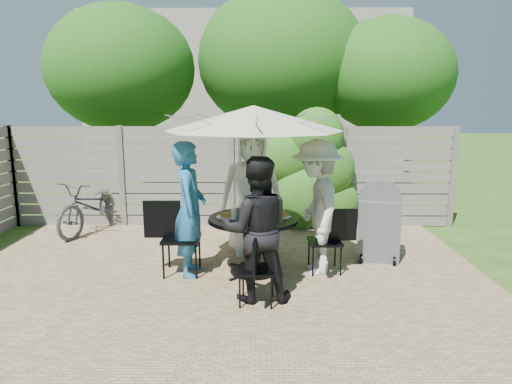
{
  "coord_description": "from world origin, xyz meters",
  "views": [
    {
      "loc": [
        0.53,
        -5.18,
        2.24
      ],
      "look_at": [
        0.47,
        0.82,
        1.07
      ],
      "focal_mm": 32.0,
      "sensor_mm": 36.0,
      "label": 1
    }
  ],
  "objects_px": {
    "plate_left": "(226,216)",
    "plate_right": "(281,215)",
    "glass_front": "(263,217)",
    "bbq_grill": "(379,224)",
    "chair_left": "(181,253)",
    "person_left": "(190,209)",
    "glass_right": "(273,210)",
    "patio_table": "(254,234)",
    "plate_front": "(255,222)",
    "syrup_jug": "(249,210)",
    "person_right": "(317,208)",
    "glass_left": "(234,214)",
    "person_back": "(252,192)",
    "person_front": "(256,230)",
    "plate_back": "(253,209)",
    "chair_back": "(251,234)",
    "bicycle": "(95,206)",
    "umbrella": "(254,118)",
    "chair_front": "(257,283)",
    "coffee_cup": "(260,209)",
    "plate_extra": "(269,221)",
    "chair_right": "(326,253)"
  },
  "relations": [
    {
      "from": "person_left",
      "to": "plate_right",
      "type": "relative_size",
      "value": 6.82
    },
    {
      "from": "person_back",
      "to": "person_right",
      "type": "xyz_separation_m",
      "value": [
        0.87,
        -0.79,
        -0.05
      ]
    },
    {
      "from": "plate_back",
      "to": "plate_right",
      "type": "relative_size",
      "value": 1.0
    },
    {
      "from": "chair_right",
      "to": "person_back",
      "type": "bearing_deg",
      "value": -40.2
    },
    {
      "from": "person_back",
      "to": "coffee_cup",
      "type": "relative_size",
      "value": 15.83
    },
    {
      "from": "chair_back",
      "to": "chair_left",
      "type": "height_order",
      "value": "chair_left"
    },
    {
      "from": "chair_left",
      "to": "plate_left",
      "type": "xyz_separation_m",
      "value": [
        0.61,
        0.03,
        0.5
      ]
    },
    {
      "from": "plate_left",
      "to": "glass_left",
      "type": "relative_size",
      "value": 1.86
    },
    {
      "from": "person_left",
      "to": "glass_right",
      "type": "distance_m",
      "value": 1.1
    },
    {
      "from": "person_front",
      "to": "plate_back",
      "type": "distance_m",
      "value": 1.19
    },
    {
      "from": "umbrella",
      "to": "bbq_grill",
      "type": "distance_m",
      "value": 2.41
    },
    {
      "from": "person_front",
      "to": "glass_front",
      "type": "height_order",
      "value": "person_front"
    },
    {
      "from": "person_left",
      "to": "plate_extra",
      "type": "distance_m",
      "value": 1.06
    },
    {
      "from": "chair_left",
      "to": "person_right",
      "type": "relative_size",
      "value": 0.56
    },
    {
      "from": "chair_front",
      "to": "person_right",
      "type": "distance_m",
      "value": 1.43
    },
    {
      "from": "plate_left",
      "to": "plate_right",
      "type": "height_order",
      "value": "same"
    },
    {
      "from": "person_back",
      "to": "plate_left",
      "type": "relative_size",
      "value": 7.31
    },
    {
      "from": "glass_front",
      "to": "coffee_cup",
      "type": "distance_m",
      "value": 0.48
    },
    {
      "from": "glass_front",
      "to": "bbq_grill",
      "type": "relative_size",
      "value": 0.12
    },
    {
      "from": "plate_front",
      "to": "glass_right",
      "type": "relative_size",
      "value": 1.86
    },
    {
      "from": "person_front",
      "to": "bicycle",
      "type": "height_order",
      "value": "person_front"
    },
    {
      "from": "chair_right",
      "to": "bicycle",
      "type": "distance_m",
      "value": 4.26
    },
    {
      "from": "umbrella",
      "to": "bicycle",
      "type": "xyz_separation_m",
      "value": [
        -2.83,
        1.98,
        -1.58
      ]
    },
    {
      "from": "plate_back",
      "to": "chair_front",
      "type": "bearing_deg",
      "value": -87.12
    },
    {
      "from": "plate_back",
      "to": "plate_right",
      "type": "height_order",
      "value": "same"
    },
    {
      "from": "chair_back",
      "to": "person_right",
      "type": "xyz_separation_m",
      "value": [
        0.88,
        -0.92,
        0.63
      ]
    },
    {
      "from": "chair_left",
      "to": "person_left",
      "type": "bearing_deg",
      "value": 1.28
    },
    {
      "from": "chair_right",
      "to": "plate_right",
      "type": "distance_m",
      "value": 0.81
    },
    {
      "from": "syrup_jug",
      "to": "glass_left",
      "type": "bearing_deg",
      "value": -139.24
    },
    {
      "from": "person_back",
      "to": "person_right",
      "type": "relative_size",
      "value": 1.06
    },
    {
      "from": "plate_left",
      "to": "syrup_jug",
      "type": "relative_size",
      "value": 1.62
    },
    {
      "from": "person_front",
      "to": "plate_back",
      "type": "bearing_deg",
      "value": -90.0
    },
    {
      "from": "person_right",
      "to": "glass_right",
      "type": "bearing_deg",
      "value": -100.42
    },
    {
      "from": "umbrella",
      "to": "person_right",
      "type": "distance_m",
      "value": 1.43
    },
    {
      "from": "patio_table",
      "to": "plate_front",
      "type": "bearing_deg",
      "value": -87.05
    },
    {
      "from": "chair_back",
      "to": "person_left",
      "type": "bearing_deg",
      "value": -45.61
    },
    {
      "from": "person_back",
      "to": "plate_extra",
      "type": "relative_size",
      "value": 7.92
    },
    {
      "from": "plate_front",
      "to": "glass_front",
      "type": "relative_size",
      "value": 1.86
    },
    {
      "from": "chair_front",
      "to": "glass_left",
      "type": "xyz_separation_m",
      "value": [
        -0.3,
        0.84,
        0.59
      ]
    },
    {
      "from": "plate_right",
      "to": "syrup_jug",
      "type": "xyz_separation_m",
      "value": [
        -0.42,
        0.03,
        0.06
      ]
    },
    {
      "from": "plate_front",
      "to": "umbrella",
      "type": "bearing_deg",
      "value": 92.95
    },
    {
      "from": "patio_table",
      "to": "bicycle",
      "type": "distance_m",
      "value": 3.45
    },
    {
      "from": "chair_left",
      "to": "person_front",
      "type": "distance_m",
      "value": 1.38
    },
    {
      "from": "patio_table",
      "to": "plate_front",
      "type": "relative_size",
      "value": 4.77
    },
    {
      "from": "chair_left",
      "to": "bicycle",
      "type": "height_order",
      "value": "chair_left"
    },
    {
      "from": "chair_front",
      "to": "glass_left",
      "type": "height_order",
      "value": "glass_left"
    },
    {
      "from": "chair_left",
      "to": "coffee_cup",
      "type": "xyz_separation_m",
      "value": [
        1.05,
        0.27,
        0.53
      ]
    },
    {
      "from": "patio_table",
      "to": "person_right",
      "type": "height_order",
      "value": "person_right"
    },
    {
      "from": "person_back",
      "to": "person_left",
      "type": "xyz_separation_m",
      "value": [
        -0.79,
        -0.87,
        -0.06
      ]
    },
    {
      "from": "patio_table",
      "to": "chair_left",
      "type": "xyz_separation_m",
      "value": [
        -0.97,
        -0.05,
        -0.24
      ]
    }
  ]
}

